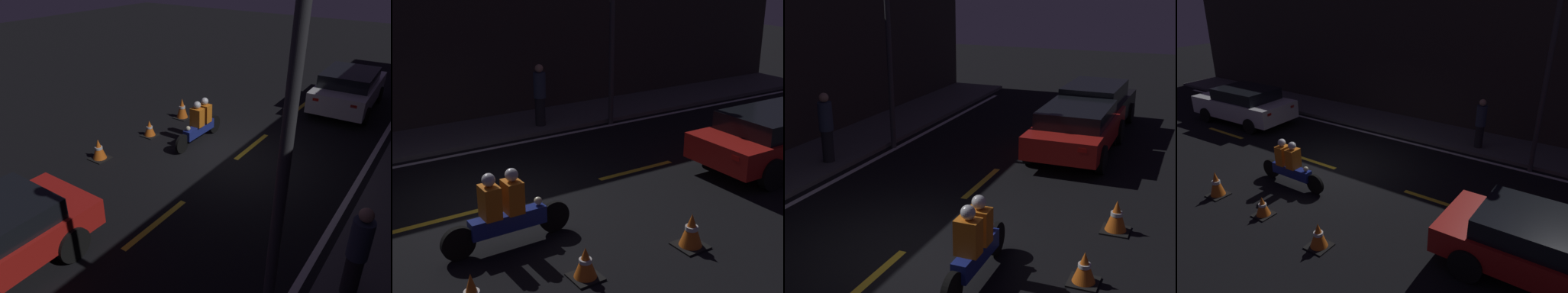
% 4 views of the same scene
% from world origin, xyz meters
% --- Properties ---
extents(ground_plane, '(56.00, 56.00, 0.00)m').
position_xyz_m(ground_plane, '(0.00, 0.00, 0.00)').
color(ground_plane, black).
extents(raised_curb, '(28.00, 2.11, 0.11)m').
position_xyz_m(raised_curb, '(0.00, 4.46, 0.06)').
color(raised_curb, '#4C4C4F').
rests_on(raised_curb, ground).
extents(building_front, '(28.00, 0.30, 5.59)m').
position_xyz_m(building_front, '(0.00, 5.67, 2.79)').
color(building_front, '#2D2826').
rests_on(building_front, ground).
extents(lane_dash_c, '(2.00, 0.14, 0.01)m').
position_xyz_m(lane_dash_c, '(-1.00, 0.00, 0.00)').
color(lane_dash_c, gold).
rests_on(lane_dash_c, ground).
extents(lane_dash_d, '(2.00, 0.14, 0.01)m').
position_xyz_m(lane_dash_d, '(3.50, 0.00, 0.00)').
color(lane_dash_d, gold).
rests_on(lane_dash_d, ground).
extents(lane_dash_e, '(2.00, 0.14, 0.01)m').
position_xyz_m(lane_dash_e, '(8.00, 0.00, 0.00)').
color(lane_dash_e, gold).
rests_on(lane_dash_e, ground).
extents(lane_solid_kerb, '(25.20, 0.14, 0.01)m').
position_xyz_m(lane_solid_kerb, '(0.00, 3.15, 0.00)').
color(lane_solid_kerb, silver).
rests_on(lane_solid_kerb, ground).
extents(taxi_red, '(4.27, 1.97, 1.31)m').
position_xyz_m(taxi_red, '(6.45, -1.48, 0.73)').
color(taxi_red, red).
rests_on(taxi_red, ground).
extents(motorcycle, '(2.31, 0.36, 1.35)m').
position_xyz_m(motorcycle, '(-0.40, -1.50, 0.63)').
color(motorcycle, black).
rests_on(motorcycle, ground).
extents(traffic_cone_mid, '(0.46, 0.46, 0.52)m').
position_xyz_m(traffic_cone_mid, '(0.19, -3.04, 0.25)').
color(traffic_cone_mid, black).
rests_on(traffic_cone_mid, ground).
extents(traffic_cone_far, '(0.51, 0.51, 0.60)m').
position_xyz_m(traffic_cone_far, '(2.16, -3.20, 0.29)').
color(traffic_cone_far, black).
rests_on(traffic_cone_far, ground).
extents(pedestrian, '(0.34, 0.34, 1.71)m').
position_xyz_m(pedestrian, '(3.16, 3.93, 0.99)').
color(pedestrian, black).
rests_on(pedestrian, raised_curb).
extents(street_lamp, '(0.28, 0.28, 5.76)m').
position_xyz_m(street_lamp, '(5.07, 3.25, 3.24)').
color(street_lamp, '#333338').
rests_on(street_lamp, ground).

